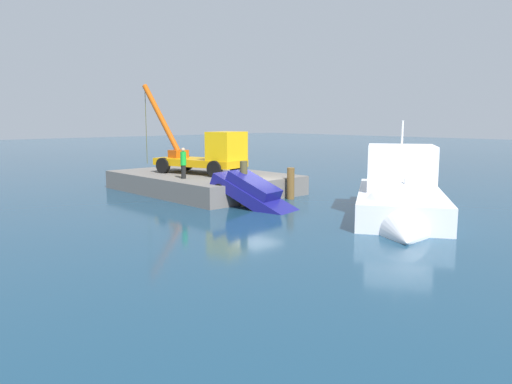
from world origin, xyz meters
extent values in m
plane|color=navy|center=(0.00, 0.00, 0.00)|extent=(200.00, 200.00, 0.00)
cube|color=slate|center=(-5.17, 0.00, 0.59)|extent=(11.50, 7.71, 1.17)
cube|color=orange|center=(-5.16, -0.21, 1.90)|extent=(6.38, 3.68, 0.45)
cube|color=yellow|center=(-3.06, 0.31, 3.00)|extent=(2.16, 2.55, 1.75)
cylinder|color=black|center=(-3.40, 1.41, 1.67)|extent=(1.04, 0.53, 1.00)
cylinder|color=black|center=(-2.84, -0.82, 1.67)|extent=(1.04, 0.53, 1.00)
cylinder|color=black|center=(-7.47, 0.40, 1.67)|extent=(1.04, 0.53, 1.00)
cylinder|color=black|center=(-6.92, -1.83, 1.67)|extent=(1.04, 0.53, 1.00)
cylinder|color=#BF4C0C|center=(-8.78, -0.71, 4.73)|extent=(4.03, 0.51, 4.65)
cube|color=#BF4C0C|center=(-6.91, -0.64, 2.37)|extent=(1.00, 1.00, 0.50)
cylinder|color=#4C4C19|center=(-10.65, -0.78, 4.22)|extent=(0.04, 0.04, 5.45)
cylinder|color=black|center=(-3.57, -2.57, 1.57)|extent=(0.28, 0.28, 0.79)
cylinder|color=green|center=(-3.57, -2.57, 2.36)|extent=(0.34, 0.34, 0.79)
sphere|color=tan|center=(-3.57, -2.57, 2.87)|extent=(0.23, 0.23, 0.23)
cube|color=navy|center=(1.60, -1.69, 0.59)|extent=(4.88, 2.68, 2.41)
cube|color=navy|center=(1.60, -1.69, 1.22)|extent=(2.90, 2.07, 1.49)
cylinder|color=black|center=(2.79, -0.54, -0.34)|extent=(0.86, 0.38, 0.84)
cylinder|color=black|center=(3.15, -2.29, -0.34)|extent=(0.86, 0.38, 0.84)
cylinder|color=black|center=(-0.20, -1.15, 0.93)|extent=(0.86, 0.38, 0.84)
cylinder|color=black|center=(0.16, -2.90, 0.93)|extent=(0.86, 0.38, 0.84)
cube|color=white|center=(7.91, 2.13, 0.11)|extent=(8.29, 9.77, 2.17)
cone|color=white|center=(10.41, -1.68, 0.11)|extent=(5.03, 4.82, 3.92)
cube|color=white|center=(7.66, 2.51, 2.29)|extent=(4.41, 4.44, 2.18)
cylinder|color=white|center=(7.66, 2.51, 3.98)|extent=(0.10, 0.10, 1.20)
cylinder|color=silver|center=(9.66, -0.54, 1.70)|extent=(0.06, 0.06, 1.00)
cylinder|color=silver|center=(5.90, 5.18, 1.70)|extent=(0.06, 0.06, 1.00)
cylinder|color=brown|center=(0.82, -1.73, 1.21)|extent=(0.40, 0.40, 2.43)
cylinder|color=brown|center=(0.94, 1.82, 0.92)|extent=(0.43, 0.43, 1.84)
camera|label=1|loc=(20.43, -19.18, 4.65)|focal=34.68mm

